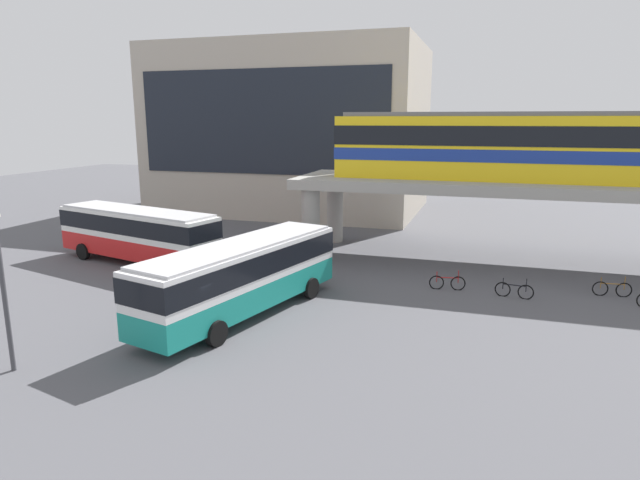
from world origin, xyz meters
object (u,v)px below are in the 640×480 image
(train, at_px, (544,146))
(bus_main, at_px, (242,271))
(bicycle_red, at_px, (447,283))
(bus_secondary, at_px, (137,230))
(bicycle_black, at_px, (514,290))
(station_building, at_px, (293,130))
(pedestrian_by_bike_rack, at_px, (283,253))
(bicycle_brown, at_px, (612,289))

(train, distance_m, bus_main, 18.56)
(bus_main, xyz_separation_m, bicycle_red, (8.14, 6.42, -1.63))
(bus_secondary, bearing_deg, train, 16.15)
(train, height_order, bicycle_black, train)
(station_building, relative_size, pedestrian_by_bike_rack, 13.99)
(bus_main, xyz_separation_m, bicycle_black, (11.29, 6.08, -1.63))
(train, relative_size, bus_main, 2.08)
(bus_secondary, bearing_deg, pedestrian_by_bike_rack, 12.72)
(station_building, distance_m, bus_secondary, 22.80)
(bus_secondary, relative_size, bicycle_brown, 6.33)
(bicycle_red, relative_size, pedestrian_by_bike_rack, 1.06)
(bicycle_brown, bearing_deg, station_building, 139.18)
(bus_secondary, height_order, bicycle_red, bus_secondary)
(station_building, bearing_deg, bicycle_red, -53.52)
(bicycle_brown, distance_m, bicycle_red, 7.77)
(bus_secondary, bearing_deg, bicycle_brown, 3.30)
(train, bearing_deg, bicycle_black, -101.14)
(station_building, relative_size, bicycle_red, 13.19)
(train, height_order, pedestrian_by_bike_rack, train)
(station_building, height_order, train, station_building)
(bicycle_black, distance_m, pedestrian_by_bike_rack, 12.76)
(bus_main, distance_m, bicycle_red, 10.50)
(station_building, relative_size, train, 1.00)
(station_building, xyz_separation_m, bus_secondary, (-1.67, -22.08, -5.40))
(station_building, distance_m, bicycle_black, 30.32)
(bicycle_red, xyz_separation_m, pedestrian_by_bike_rack, (-9.44, 1.74, 0.43))
(bicycle_brown, xyz_separation_m, bicycle_red, (-7.66, -1.31, 0.00))
(train, bearing_deg, bicycle_red, -125.30)
(bus_main, height_order, bicycle_red, bus_main)
(bus_secondary, relative_size, pedestrian_by_bike_rack, 6.75)
(bus_secondary, distance_m, bicycle_brown, 25.62)
(bus_main, bearing_deg, station_building, 105.88)
(bus_secondary, bearing_deg, bicycle_red, 0.54)
(bicycle_black, xyz_separation_m, bicycle_brown, (4.50, 1.65, 0.00))
(station_building, height_order, bicycle_black, station_building)
(station_building, relative_size, bicycle_black, 13.17)
(bicycle_black, distance_m, bicycle_red, 3.17)
(bicycle_brown, bearing_deg, bus_secondary, -176.70)
(station_building, relative_size, bus_secondary, 2.07)
(station_building, bearing_deg, bicycle_black, -48.99)
(station_building, bearing_deg, bicycle_brown, -40.82)
(train, xyz_separation_m, bicycle_red, (-4.46, -6.30, -6.52))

